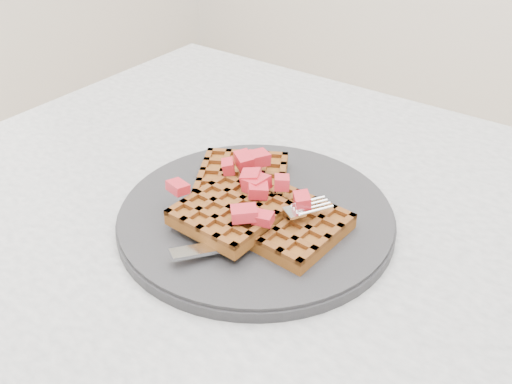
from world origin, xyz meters
TOP-DOWN VIEW (x-y plane):
  - table at (0.00, 0.00)m, footprint 1.20×0.80m
  - plate at (-0.15, -0.00)m, footprint 0.30×0.30m
  - waffles at (-0.15, -0.01)m, footprint 0.22×0.19m
  - strawberry_pile at (-0.15, -0.00)m, footprint 0.15×0.15m
  - fork at (-0.11, -0.04)m, footprint 0.11×0.17m

SIDE VIEW (x-z plane):
  - table at x=0.00m, z-range 0.26..1.01m
  - plate at x=-0.15m, z-range 0.75..0.77m
  - fork at x=-0.11m, z-range 0.77..0.78m
  - waffles at x=-0.15m, z-range 0.76..0.79m
  - strawberry_pile at x=-0.15m, z-range 0.79..0.82m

